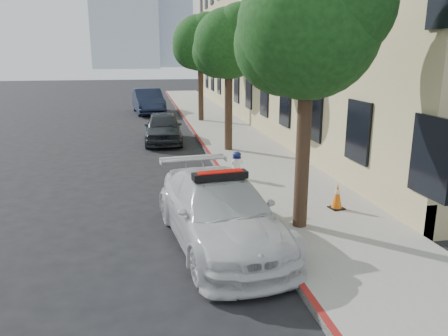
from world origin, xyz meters
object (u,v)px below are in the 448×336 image
Objects in this scene: police_car at (220,211)px; parked_car_mid at (163,127)px; parked_car_far at (148,101)px; traffic_cone at (337,196)px; fire_hydrant at (237,165)px.

police_car reaches higher than parked_car_mid.
traffic_cone is at bearing -84.35° from parked_car_far.
police_car is at bearing -109.40° from fire_hydrant.
police_car is 7.95× the size of traffic_cone.
parked_car_mid is at bearing 86.02° from police_car.
parked_car_far is at bearing 85.81° from police_car.
parked_car_mid is at bearing -93.38° from parked_car_far.
traffic_cone is (3.05, 1.13, -0.24)m from police_car.
parked_car_far is at bearing 101.67° from traffic_cone.
parked_car_mid is 10.42m from traffic_cone.
police_car is at bearing -159.61° from traffic_cone.
parked_car_far is (-1.05, 21.00, 0.10)m from police_car.
parked_car_far is 7.76× the size of traffic_cone.
fire_hydrant is 3.55m from traffic_cone.
police_car is 1.02× the size of parked_car_far.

